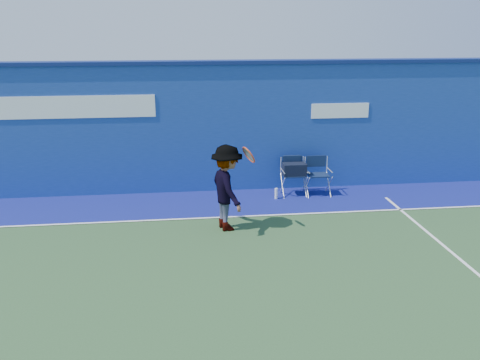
{
  "coord_description": "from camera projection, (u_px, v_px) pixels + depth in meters",
  "views": [
    {
      "loc": [
        -0.19,
        -6.68,
        3.88
      ],
      "look_at": [
        0.91,
        2.6,
        1.0
      ],
      "focal_mm": 38.0,
      "sensor_mm": 36.0,
      "label": 1
    }
  ],
  "objects": [
    {
      "name": "water_bottle",
      "position": [
        276.0,
        194.0,
        11.71
      ],
      "size": [
        0.07,
        0.07,
        0.26
      ],
      "primitive_type": "cylinder",
      "color": "white",
      "rests_on": "ground"
    },
    {
      "name": "directors_chair_right",
      "position": [
        318.0,
        183.0,
        11.97
      ],
      "size": [
        0.54,
        0.48,
        0.9
      ],
      "color": "silver",
      "rests_on": "ground"
    },
    {
      "name": "tennis_player",
      "position": [
        227.0,
        188.0,
        9.8
      ],
      "size": [
        1.0,
        1.22,
        1.69
      ],
      "color": "#EA4738",
      "rests_on": "ground"
    },
    {
      "name": "stadium_wall",
      "position": [
        189.0,
        127.0,
        11.98
      ],
      "size": [
        24.0,
        0.5,
        3.08
      ],
      "color": "navy",
      "rests_on": "ground"
    },
    {
      "name": "directors_chair_left",
      "position": [
        294.0,
        179.0,
        11.92
      ],
      "size": [
        0.54,
        0.5,
        0.91
      ],
      "color": "silver",
      "rests_on": "ground"
    },
    {
      "name": "ground",
      "position": [
        200.0,
        298.0,
        7.5
      ],
      "size": [
        80.0,
        80.0,
        0.0
      ],
      "primitive_type": "plane",
      "color": "#2B4B28",
      "rests_on": "ground"
    },
    {
      "name": "out_of_bounds_strip",
      "position": [
        192.0,
        204.0,
        11.39
      ],
      "size": [
        24.0,
        1.8,
        0.01
      ],
      "primitive_type": "cube",
      "color": "navy",
      "rests_on": "ground"
    },
    {
      "name": "court_lines",
      "position": [
        198.0,
        278.0,
        8.07
      ],
      "size": [
        24.0,
        12.0,
        0.01
      ],
      "color": "white",
      "rests_on": "out_of_bounds_strip"
    }
  ]
}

